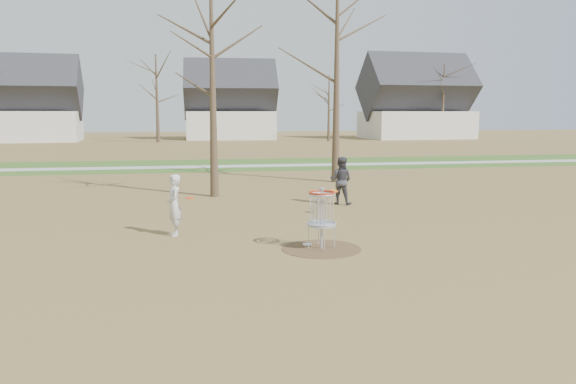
# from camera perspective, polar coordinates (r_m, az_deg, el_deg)

# --- Properties ---
(ground) EXTENTS (160.00, 160.00, 0.00)m
(ground) POSITION_cam_1_polar(r_m,az_deg,el_deg) (12.74, 3.41, -5.78)
(ground) COLOR brown
(ground) RESTS_ON ground
(green_band) EXTENTS (160.00, 8.00, 0.01)m
(green_band) POSITION_cam_1_polar(r_m,az_deg,el_deg) (33.29, -5.01, 2.79)
(green_band) COLOR #2D5119
(green_band) RESTS_ON ground
(footpath) EXTENTS (160.00, 1.50, 0.01)m
(footpath) POSITION_cam_1_polar(r_m,az_deg,el_deg) (32.30, -4.86, 2.65)
(footpath) COLOR #9E9E99
(footpath) RESTS_ON green_band
(dirt_circle) EXTENTS (1.80, 1.80, 0.01)m
(dirt_circle) POSITION_cam_1_polar(r_m,az_deg,el_deg) (12.74, 3.41, -5.76)
(dirt_circle) COLOR #47331E
(dirt_circle) RESTS_ON ground
(player_standing) EXTENTS (0.45, 0.61, 1.53)m
(player_standing) POSITION_cam_1_polar(r_m,az_deg,el_deg) (14.22, -11.49, -1.32)
(player_standing) COLOR silver
(player_standing) RESTS_ON ground
(player_throwing) EXTENTS (0.97, 0.91, 1.59)m
(player_throwing) POSITION_cam_1_polar(r_m,az_deg,el_deg) (18.82, 5.40, 1.16)
(player_throwing) COLOR #38373D
(player_throwing) RESTS_ON ground
(disc_grounded) EXTENTS (0.22, 0.22, 0.02)m
(disc_grounded) POSITION_cam_1_polar(r_m,az_deg,el_deg) (13.06, 1.98, -5.34)
(disc_grounded) COLOR white
(disc_grounded) RESTS_ON dirt_circle
(discs_in_play) EXTENTS (4.48, 2.47, 0.30)m
(discs_in_play) POSITION_cam_1_polar(r_m,az_deg,el_deg) (15.33, -1.59, -0.19)
(discs_in_play) COLOR orange
(discs_in_play) RESTS_ON ground
(disc_golf_basket) EXTENTS (0.64, 0.64, 1.35)m
(disc_golf_basket) POSITION_cam_1_polar(r_m,az_deg,el_deg) (12.55, 3.44, -1.73)
(disc_golf_basket) COLOR #9EA3AD
(disc_golf_basket) RESTS_ON ground
(bare_trees) EXTENTS (52.62, 44.98, 9.00)m
(bare_trees) POSITION_cam_1_polar(r_m,az_deg,el_deg) (48.10, -4.53, 10.78)
(bare_trees) COLOR #382B1E
(bare_trees) RESTS_ON ground
(houses_row) EXTENTS (56.51, 10.01, 7.26)m
(houses_row) POSITION_cam_1_polar(r_m,az_deg,el_deg) (64.99, -3.70, 8.46)
(houses_row) COLOR silver
(houses_row) RESTS_ON ground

